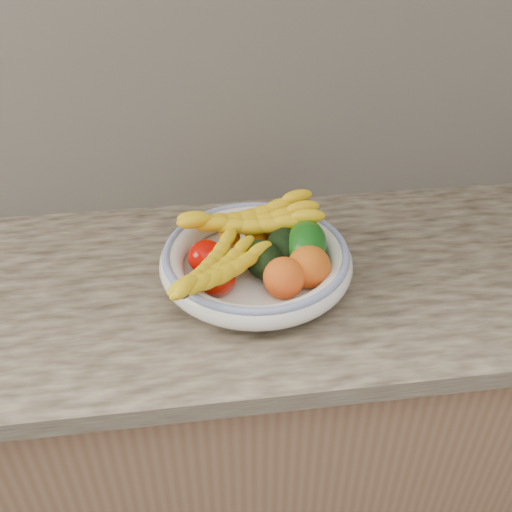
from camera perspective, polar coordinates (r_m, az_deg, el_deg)
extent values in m
cube|color=silver|center=(1.29, -2.16, 23.41)|extent=(4.00, 0.10, 2.70)
cube|color=brown|center=(1.53, -0.10, -15.75)|extent=(2.40, 0.62, 0.86)
cube|color=tan|center=(1.21, -0.12, -2.50)|extent=(2.44, 0.66, 0.04)
cube|color=beige|center=(1.34, -1.91, 14.93)|extent=(2.40, 0.02, 0.50)
cylinder|color=white|center=(1.18, 0.00, -2.04)|extent=(0.13, 0.13, 0.02)
cylinder|color=white|center=(1.17, 0.00, -1.50)|extent=(0.32, 0.32, 0.01)
torus|color=white|center=(1.15, 0.00, -0.48)|extent=(0.39, 0.39, 0.05)
torus|color=#37499B|center=(1.14, 0.00, 0.41)|extent=(0.37, 0.37, 0.02)
ellipsoid|color=orange|center=(1.21, -2.67, 1.95)|extent=(0.05, 0.05, 0.04)
ellipsoid|color=#EF4D05|center=(1.23, 0.14, 2.50)|extent=(0.07, 0.07, 0.05)
ellipsoid|color=orange|center=(1.21, 0.10, 1.99)|extent=(0.06, 0.06, 0.05)
ellipsoid|color=#B70600|center=(1.14, -4.99, -0.08)|extent=(0.09, 0.09, 0.07)
ellipsoid|color=#AF1205|center=(1.09, -3.95, -2.19)|extent=(0.08, 0.08, 0.07)
ellipsoid|color=black|center=(1.13, 0.76, -0.40)|extent=(0.10, 0.12, 0.07)
ellipsoid|color=black|center=(1.17, 2.88, 0.92)|extent=(0.09, 0.12, 0.07)
ellipsoid|color=#0E4D0E|center=(1.15, 5.00, 1.11)|extent=(0.13, 0.15, 0.11)
ellipsoid|color=orange|center=(1.08, 2.81, -2.19)|extent=(0.10, 0.10, 0.08)
ellipsoid|color=orange|center=(1.11, 5.31, -1.08)|extent=(0.10, 0.10, 0.08)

